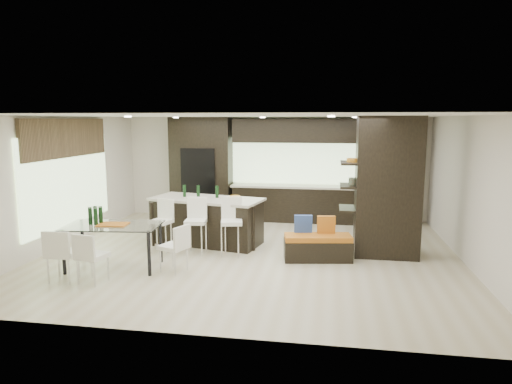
% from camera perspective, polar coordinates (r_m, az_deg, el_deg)
% --- Properties ---
extents(ground, '(8.00, 8.00, 0.00)m').
position_cam_1_polar(ground, '(9.09, -0.62, -7.76)').
color(ground, beige).
rests_on(ground, ground).
extents(back_wall, '(8.00, 0.02, 2.70)m').
position_cam_1_polar(back_wall, '(12.24, 2.21, 3.01)').
color(back_wall, silver).
rests_on(back_wall, ground).
extents(left_wall, '(0.02, 7.00, 2.70)m').
position_cam_1_polar(left_wall, '(10.27, -23.19, 1.15)').
color(left_wall, silver).
rests_on(left_wall, ground).
extents(right_wall, '(0.02, 7.00, 2.70)m').
position_cam_1_polar(right_wall, '(9.02, 25.27, 0.02)').
color(right_wall, silver).
rests_on(right_wall, ground).
extents(ceiling, '(8.00, 7.00, 0.02)m').
position_cam_1_polar(ceiling, '(8.71, -0.65, 9.51)').
color(ceiling, white).
rests_on(ceiling, ground).
extents(window_left, '(0.04, 3.20, 1.90)m').
position_cam_1_polar(window_left, '(10.42, -22.42, 1.30)').
color(window_left, '#B2D199').
rests_on(window_left, left_wall).
extents(window_back, '(3.40, 0.04, 1.20)m').
position_cam_1_polar(window_back, '(12.12, 5.02, 3.88)').
color(window_back, '#B2D199').
rests_on(window_back, back_wall).
extents(stone_accent, '(0.08, 3.00, 0.80)m').
position_cam_1_polar(stone_accent, '(10.33, -22.57, 6.25)').
color(stone_accent, brown).
rests_on(stone_accent, left_wall).
extents(ceiling_spots, '(4.00, 3.00, 0.02)m').
position_cam_1_polar(ceiling_spots, '(8.95, -0.37, 9.37)').
color(ceiling_spots, white).
rests_on(ceiling_spots, ceiling).
extents(back_cabinetry, '(6.80, 0.68, 2.70)m').
position_cam_1_polar(back_cabinetry, '(11.86, 4.41, 2.80)').
color(back_cabinetry, black).
rests_on(back_cabinetry, ground).
extents(refrigerator, '(0.90, 0.68, 1.90)m').
position_cam_1_polar(refrigerator, '(12.30, -6.84, 1.11)').
color(refrigerator, black).
rests_on(refrigerator, ground).
extents(partition_column, '(1.20, 0.80, 2.70)m').
position_cam_1_polar(partition_column, '(9.13, 16.11, 0.63)').
color(partition_column, black).
rests_on(partition_column, ground).
extents(kitchen_island, '(2.51, 1.48, 0.98)m').
position_cam_1_polar(kitchen_island, '(9.83, -6.17, -3.58)').
color(kitchen_island, black).
rests_on(kitchen_island, ground).
extents(stool_left, '(0.47, 0.47, 0.85)m').
position_cam_1_polar(stool_left, '(9.33, -11.77, -4.80)').
color(stool_left, white).
rests_on(stool_left, ground).
extents(stool_mid, '(0.44, 0.44, 0.90)m').
position_cam_1_polar(stool_mid, '(9.09, -7.52, -4.92)').
color(stool_mid, white).
rests_on(stool_mid, ground).
extents(stool_right, '(0.48, 0.48, 0.92)m').
position_cam_1_polar(stool_right, '(8.90, -3.06, -5.08)').
color(stool_right, white).
rests_on(stool_right, ground).
extents(bench, '(1.32, 0.68, 0.49)m').
position_cam_1_polar(bench, '(8.73, 7.73, -6.90)').
color(bench, black).
rests_on(bench, ground).
extents(floor_vase, '(0.49, 0.49, 1.25)m').
position_cam_1_polar(floor_vase, '(9.35, 14.00, -3.61)').
color(floor_vase, '#464B36').
rests_on(floor_vase, ground).
extents(dining_table, '(1.73, 1.10, 0.79)m').
position_cam_1_polar(dining_table, '(8.55, -17.31, -6.52)').
color(dining_table, white).
rests_on(dining_table, ground).
extents(chair_near, '(0.49, 0.49, 0.78)m').
position_cam_1_polar(chair_near, '(7.91, -19.76, -7.93)').
color(chair_near, white).
rests_on(chair_near, ground).
extents(chair_far, '(0.48, 0.48, 0.81)m').
position_cam_1_polar(chair_far, '(8.16, -22.97, -7.49)').
color(chair_far, white).
rests_on(chair_far, ground).
extents(chair_end, '(0.53, 0.53, 0.77)m').
position_cam_1_polar(chair_end, '(8.12, -10.26, -7.14)').
color(chair_end, white).
rests_on(chair_end, ground).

